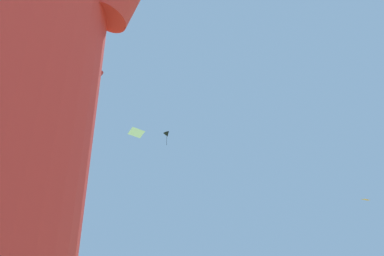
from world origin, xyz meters
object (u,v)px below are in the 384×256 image
object	(u,v)px
distant_kite_white_high_left	(136,132)
distant_kite_black_low_right	(167,135)
distant_kite_orange_mid_left	(366,199)
distant_kite_red_low_left	(99,75)

from	to	relation	value
distant_kite_white_high_left	distant_kite_black_low_right	bearing A→B (deg)	96.02
distant_kite_white_high_left	distant_kite_black_low_right	xyz separation A→B (m)	(-1.66, 15.76, 6.10)
distant_kite_white_high_left	distant_kite_orange_mid_left	bearing A→B (deg)	27.63
distant_kite_red_low_left	distant_kite_orange_mid_left	bearing A→B (deg)	5.15
distant_kite_black_low_right	distant_kite_red_low_left	bearing A→B (deg)	-111.29
distant_kite_white_high_left	distant_kite_red_low_left	xyz separation A→B (m)	(-5.54, 5.81, 7.87)
distant_kite_black_low_right	distant_kite_orange_mid_left	bearing A→B (deg)	-26.63
distant_kite_orange_mid_left	distant_kite_black_low_right	xyz separation A→B (m)	(-16.22, 8.13, 8.93)
distant_kite_white_high_left	distant_kite_red_low_left	size ratio (longest dim) A/B	0.52
distant_kite_white_high_left	distant_kite_orange_mid_left	distance (m)	16.68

